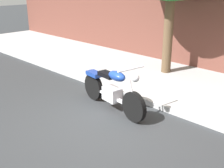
# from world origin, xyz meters

# --- Properties ---
(ground_plane) EXTENTS (60.00, 60.00, 0.00)m
(ground_plane) POSITION_xyz_m (0.00, 0.00, 0.00)
(ground_plane) COLOR #303335
(sidewalk) EXTENTS (22.48, 3.38, 0.14)m
(sidewalk) POSITION_xyz_m (0.00, 2.94, 0.07)
(sidewalk) COLOR #ADADAD
(sidewalk) RESTS_ON ground
(motorcycle) EXTENTS (2.22, 0.74, 1.17)m
(motorcycle) POSITION_xyz_m (-0.42, 0.51, 0.48)
(motorcycle) COLOR black
(motorcycle) RESTS_ON ground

